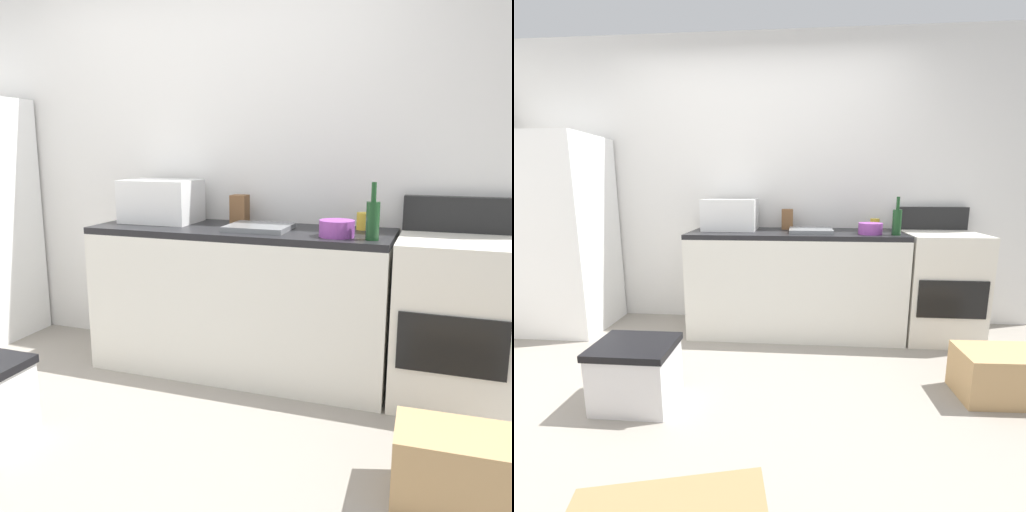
# 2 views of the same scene
# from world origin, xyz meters

# --- Properties ---
(ground_plane) EXTENTS (6.00, 6.00, 0.00)m
(ground_plane) POSITION_xyz_m (0.00, 0.00, 0.00)
(ground_plane) COLOR gray
(wall_back) EXTENTS (5.00, 0.10, 2.60)m
(wall_back) POSITION_xyz_m (0.00, 1.55, 1.30)
(wall_back) COLOR silver
(wall_back) RESTS_ON ground_plane
(kitchen_counter) EXTENTS (1.80, 0.60, 0.90)m
(kitchen_counter) POSITION_xyz_m (0.30, 1.20, 0.45)
(kitchen_counter) COLOR silver
(kitchen_counter) RESTS_ON ground_plane
(stove_oven) EXTENTS (0.60, 0.61, 1.10)m
(stove_oven) POSITION_xyz_m (1.52, 1.21, 0.47)
(stove_oven) COLOR silver
(stove_oven) RESTS_ON ground_plane
(microwave) EXTENTS (0.46, 0.34, 0.27)m
(microwave) POSITION_xyz_m (-0.27, 1.27, 1.04)
(microwave) COLOR white
(microwave) RESTS_ON kitchen_counter
(sink_basin) EXTENTS (0.36, 0.32, 0.03)m
(sink_basin) POSITION_xyz_m (0.43, 1.16, 0.92)
(sink_basin) COLOR slate
(sink_basin) RESTS_ON kitchen_counter
(wine_bottle) EXTENTS (0.07, 0.07, 0.30)m
(wine_bottle) POSITION_xyz_m (1.10, 1.03, 1.01)
(wine_bottle) COLOR #193F1E
(wine_bottle) RESTS_ON kitchen_counter
(coffee_mug) EXTENTS (0.08, 0.08, 0.10)m
(coffee_mug) POSITION_xyz_m (1.00, 1.37, 0.95)
(coffee_mug) COLOR gold
(coffee_mug) RESTS_ON kitchen_counter
(knife_block) EXTENTS (0.10, 0.10, 0.18)m
(knife_block) POSITION_xyz_m (0.23, 1.37, 0.99)
(knife_block) COLOR brown
(knife_block) RESTS_ON kitchen_counter
(mixing_bowl) EXTENTS (0.19, 0.19, 0.09)m
(mixing_bowl) POSITION_xyz_m (0.90, 1.07, 0.95)
(mixing_bowl) COLOR purple
(mixing_bowl) RESTS_ON kitchen_counter
(cardboard_box_medium) EXTENTS (0.50, 0.32, 0.30)m
(cardboard_box_medium) POSITION_xyz_m (1.56, 0.27, 0.15)
(cardboard_box_medium) COLOR tan
(cardboard_box_medium) RESTS_ON ground_plane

